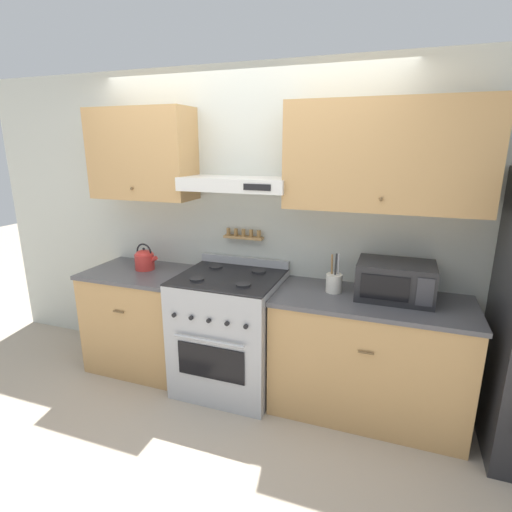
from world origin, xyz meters
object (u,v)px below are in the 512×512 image
(stove_range, at_px, (230,332))
(microwave, at_px, (395,281))
(utensil_crock, at_px, (334,282))
(tea_kettle, at_px, (145,259))

(stove_range, xyz_separation_m, microwave, (1.22, 0.11, 0.55))
(utensil_crock, bearing_deg, microwave, 2.43)
(tea_kettle, xyz_separation_m, utensil_crock, (1.64, 0.00, -0.02))
(tea_kettle, relative_size, utensil_crock, 0.80)
(stove_range, xyz_separation_m, utensil_crock, (0.80, 0.09, 0.49))
(tea_kettle, height_order, utensil_crock, utensil_crock)
(microwave, distance_m, utensil_crock, 0.42)
(tea_kettle, bearing_deg, microwave, 0.50)
(stove_range, bearing_deg, utensil_crock, 6.73)
(tea_kettle, distance_m, microwave, 2.06)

